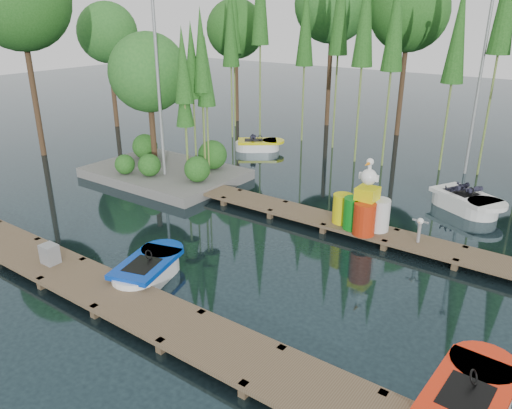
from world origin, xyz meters
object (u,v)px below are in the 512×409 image
Objects in this scene: boat_blue at (148,270)px; yellow_barrel at (342,209)px; boat_yellow_far at (258,145)px; utility_cabinet at (50,254)px; drum_cluster at (366,210)px; boat_red at (468,401)px; island at (160,100)px.

boat_blue is 6.33m from yellow_barrel.
boat_yellow_far is at bearing 140.99° from yellow_barrel.
drum_cluster is (5.89, 6.84, 0.40)m from utility_cabinet.
boat_red is 7.77m from yellow_barrel.
boat_red is at bearing -15.65° from boat_blue.
utility_cabinet is 0.57× the size of yellow_barrel.
boat_red is at bearing 7.41° from utility_cabinet.
drum_cluster reaches higher than boat_blue.
drum_cluster is (8.67, -6.49, 0.71)m from boat_yellow_far.
utility_cabinet is (-10.34, -1.35, 0.30)m from boat_red.
boat_blue is 2.68m from utility_cabinet.
yellow_barrel is (7.81, -6.33, 0.51)m from boat_yellow_far.
yellow_barrel reaches higher than boat_blue.
boat_blue is at bearing -47.28° from island.
drum_cluster is at bearing 131.60° from boat_red.
boat_blue is at bearing -115.47° from yellow_barrel.
yellow_barrel is at bearing 169.33° from drum_cluster.
drum_cluster reaches higher than utility_cabinet.
yellow_barrel is (8.71, -0.79, -2.42)m from island.
boat_red is 2.99× the size of yellow_barrel.
island reaches higher than boat_yellow_far.
drum_cluster is at bearing -5.68° from island.
island is at bearing 157.87° from boat_red.
utility_cabinet is at bearing -125.75° from yellow_barrel.
utility_cabinet reaches higher than boat_blue.
island reaches higher than drum_cluster.
utility_cabinet is at bearing -130.74° from drum_cluster.
island reaches higher than boat_red.
boat_yellow_far is (0.89, 5.54, -2.93)m from island.
drum_cluster reaches higher than boat_red.
yellow_barrel is (2.71, 5.70, 0.52)m from boat_blue.
boat_red is (8.02, 0.04, 0.02)m from boat_blue.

